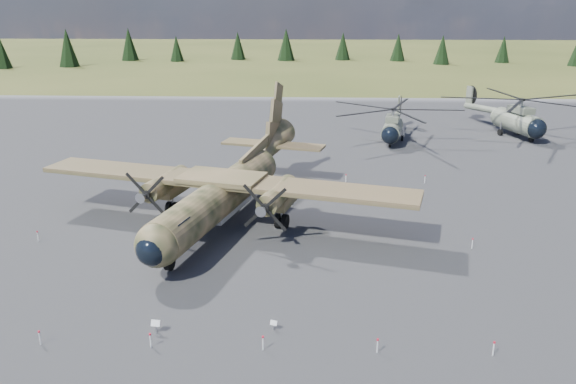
{
  "coord_description": "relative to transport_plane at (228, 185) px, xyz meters",
  "views": [
    {
      "loc": [
        4.38,
        -38.86,
        17.45
      ],
      "look_at": [
        2.67,
        2.0,
        3.61
      ],
      "focal_mm": 35.0,
      "sensor_mm": 36.0,
      "label": 1
    }
  ],
  "objects": [
    {
      "name": "treeline",
      "position": [
        5.55,
        -9.14,
        1.63
      ],
      "size": [
        309.45,
        299.68,
        10.88
      ],
      "color": "black",
      "rests_on": "ground"
    },
    {
      "name": "helicopter_mid",
      "position": [
        34.78,
        32.18,
        0.76
      ],
      "size": [
        26.04,
        26.87,
        5.34
      ],
      "rotation": [
        0.0,
        0.0,
        0.28
      ],
      "color": "gray",
      "rests_on": "ground"
    },
    {
      "name": "info_placard_left",
      "position": [
        -1.56,
        -17.44,
        -2.49
      ],
      "size": [
        0.53,
        0.27,
        0.81
      ],
      "rotation": [
        0.0,
        0.0,
        -0.1
      ],
      "color": "gray",
      "rests_on": "ground"
    },
    {
      "name": "helicopter_near",
      "position": [
        17.51,
        28.38,
        0.22
      ],
      "size": [
        21.36,
        22.57,
        4.57
      ],
      "rotation": [
        0.0,
        0.0,
        -0.21
      ],
      "color": "gray",
      "rests_on": "ground"
    },
    {
      "name": "info_placard_right",
      "position": [
        4.95,
        -16.9,
        -2.61
      ],
      "size": [
        0.43,
        0.29,
        0.62
      ],
      "rotation": [
        0.0,
        0.0,
        -0.34
      ],
      "color": "gray",
      "rests_on": "ground"
    },
    {
      "name": "barrier_fence",
      "position": [
        2.05,
        -5.39,
        -2.52
      ],
      "size": [
        33.12,
        29.62,
        0.85
      ],
      "color": "white",
      "rests_on": "ground"
    },
    {
      "name": "ground",
      "position": [
        2.51,
        -5.31,
        -3.02
      ],
      "size": [
        500.0,
        500.0,
        0.0
      ],
      "primitive_type": "plane",
      "color": "brown",
      "rests_on": "ground"
    },
    {
      "name": "transport_plane",
      "position": [
        0.0,
        0.0,
        0.0
      ],
      "size": [
        31.67,
        28.32,
        10.52
      ],
      "rotation": [
        0.0,
        0.0,
        -0.26
      ],
      "color": "#33381E",
      "rests_on": "ground"
    },
    {
      "name": "apron",
      "position": [
        2.51,
        4.69,
        -3.02
      ],
      "size": [
        120.0,
        120.0,
        0.04
      ],
      "primitive_type": "cube",
      "color": "slate",
      "rests_on": "ground"
    }
  ]
}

